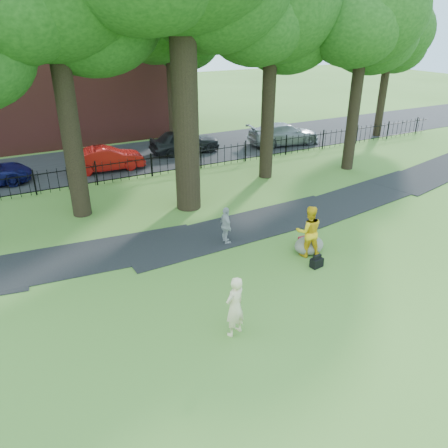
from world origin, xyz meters
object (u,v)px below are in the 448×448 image
woman (235,307)px  man (309,231)px  boulder (309,244)px  red_sedan (107,159)px

woman → man: (4.52, 2.60, 0.08)m
boulder → red_sedan: size_ratio=0.28×
red_sedan → boulder: bearing=-159.7°
boulder → man: bearing=-142.3°
man → red_sedan: (-3.84, 13.41, -0.29)m
man → boulder: size_ratio=1.68×
woman → man: bearing=-168.7°
man → boulder: (0.21, 0.16, -0.63)m
woman → man: 5.21m
man → red_sedan: man is taller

